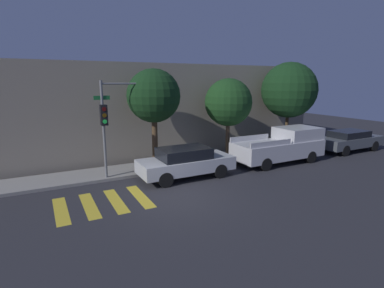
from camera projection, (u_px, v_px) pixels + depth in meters
ground_plane at (177, 198)px, 11.81m from camera, size 60.00×60.00×0.00m
sidewalk at (143, 169)px, 15.48m from camera, size 26.00×2.10×0.14m
building_row at (119, 110)px, 18.79m from camera, size 26.00×6.00×5.49m
crosswalk at (103, 203)px, 11.28m from camera, size 3.37×2.60×0.00m
traffic_light_pole at (113, 112)px, 13.36m from camera, size 2.25×0.56×4.54m
sedan_near_corner at (186, 162)px, 14.11m from camera, size 4.51×1.82×1.46m
pickup_truck at (282, 145)px, 16.82m from camera, size 5.27×2.01×1.91m
sedan_middle at (349, 140)px, 19.51m from camera, size 4.67×1.77×1.36m
tree_near_corner at (154, 96)px, 14.73m from camera, size 2.65×2.65×5.12m
tree_midblock at (228, 103)px, 16.82m from camera, size 2.68×2.68×4.67m
tree_far_end at (289, 90)px, 18.76m from camera, size 3.46×3.46×5.68m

